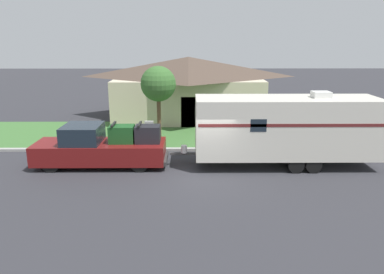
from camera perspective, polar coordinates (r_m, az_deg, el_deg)
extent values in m
plane|color=#2D2D33|center=(16.72, 2.16, -5.82)|extent=(120.00, 120.00, 0.00)
cube|color=#999993|center=(20.25, 1.69, -1.89)|extent=(80.00, 0.30, 0.14)
cube|color=#3D6B33|center=(23.78, 1.37, 0.52)|extent=(80.00, 7.00, 0.03)
cube|color=beige|center=(28.84, -0.55, 6.15)|extent=(10.61, 7.57, 3.07)
pyramid|color=#4C3D33|center=(28.58, -0.56, 10.66)|extent=(11.46, 8.18, 1.48)
cube|color=#4C3828|center=(25.22, -0.56, 3.77)|extent=(1.00, 0.06, 2.10)
cylinder|color=black|center=(18.14, -20.71, -3.71)|extent=(0.85, 0.28, 0.85)
cylinder|color=black|center=(19.68, -19.04, -2.14)|extent=(0.85, 0.28, 0.85)
cylinder|color=black|center=(17.17, -8.00, -3.90)|extent=(0.85, 0.28, 0.85)
cylinder|color=black|center=(18.79, -7.34, -2.21)|extent=(0.85, 0.28, 0.85)
cube|color=maroon|center=(18.61, -17.91, -2.14)|extent=(3.32, 2.08, 0.92)
cube|color=#19232D|center=(18.21, -16.34, 0.48)|extent=(1.73, 1.91, 0.83)
cube|color=maroon|center=(17.93, -8.59, -2.20)|extent=(2.76, 2.08, 0.92)
cube|color=#333333|center=(17.89, -3.97, -3.25)|extent=(0.12, 1.87, 0.20)
cube|color=#194C1E|center=(17.80, -10.64, 0.45)|extent=(1.15, 0.87, 0.80)
cube|color=black|center=(17.76, -11.88, 1.94)|extent=(0.10, 0.96, 0.08)
cube|color=black|center=(17.63, -6.74, 0.46)|extent=(1.15, 0.87, 0.80)
cube|color=black|center=(17.56, -7.99, 1.97)|extent=(0.10, 0.96, 0.08)
cylinder|color=black|center=(17.50, 15.57, -4.19)|extent=(0.71, 0.22, 0.71)
cylinder|color=black|center=(19.49, 13.87, -2.12)|extent=(0.71, 0.22, 0.71)
cylinder|color=black|center=(17.73, 18.02, -4.13)|extent=(0.71, 0.22, 0.71)
cylinder|color=black|center=(19.70, 16.08, -2.09)|extent=(0.71, 0.22, 0.71)
cube|color=beige|center=(18.02, 14.12, 1.55)|extent=(8.44, 2.45, 2.73)
cube|color=#5B1E1E|center=(16.78, 15.22, 1.70)|extent=(8.27, 0.01, 0.14)
cube|color=#383838|center=(17.79, -1.40, -2.56)|extent=(1.22, 0.12, 0.10)
cylinder|color=silver|center=(17.72, -1.21, -1.85)|extent=(0.28, 0.28, 0.36)
cube|color=silver|center=(18.19, 19.08, 6.13)|extent=(0.80, 0.68, 0.28)
cube|color=#19232D|center=(16.44, 10.11, 1.73)|extent=(0.70, 0.01, 0.56)
cylinder|color=brown|center=(21.26, -6.51, 0.29)|extent=(0.09, 0.09, 1.18)
cube|color=#B2B2B2|center=(21.10, -6.56, 2.13)|extent=(0.48, 0.20, 0.22)
cylinder|color=brown|center=(22.13, -5.04, 2.78)|extent=(0.24, 0.24, 2.59)
sphere|color=#38662D|center=(21.80, -5.17, 8.08)|extent=(2.04, 2.04, 2.04)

